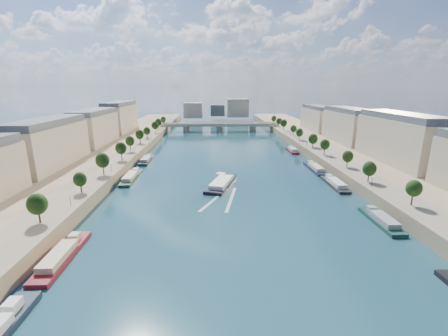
{
  "coord_description": "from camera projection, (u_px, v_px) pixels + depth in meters",
  "views": [
    {
      "loc": [
        -7.72,
        -60.02,
        41.72
      ],
      "look_at": [
        -2.19,
        74.58,
        5.0
      ],
      "focal_mm": 24.0,
      "sensor_mm": 36.0,
      "label": 1
    }
  ],
  "objects": [
    {
      "name": "quay_left",
      "position": [
        94.0,
        162.0,
        162.03
      ],
      "size": [
        44.0,
        520.0,
        5.0
      ],
      "primitive_type": "cube",
      "color": "#9E8460",
      "rests_on": "ground"
    },
    {
      "name": "tour_barge",
      "position": [
        221.0,
        183.0,
        130.47
      ],
      "size": [
        15.49,
        27.82,
        3.71
      ],
      "rotation": [
        0.0,
        0.0,
        -0.31
      ],
      "color": "black",
      "rests_on": "ground"
    },
    {
      "name": "buildings_right",
      "position": [
        369.0,
        131.0,
        176.14
      ],
      "size": [
        16.0,
        226.0,
        23.2
      ],
      "color": "#BEAB92",
      "rests_on": "ground"
    },
    {
      "name": "bridge",
      "position": [
        220.0,
        126.0,
        287.23
      ],
      "size": [
        112.0,
        12.0,
        8.15
      ],
      "color": "#C1B79E",
      "rests_on": "ground"
    },
    {
      "name": "ground",
      "position": [
        226.0,
        165.0,
        165.53
      ],
      "size": [
        700.0,
        700.0,
        0.0
      ],
      "primitive_type": "plane",
      "color": "#0D2E3D",
      "rests_on": "ground"
    },
    {
      "name": "moored_barges_left",
      "position": [
        106.0,
        205.0,
        106.43
      ],
      "size": [
        5.0,
        151.39,
        3.6
      ],
      "color": "#192437",
      "rests_on": "ground"
    },
    {
      "name": "trees_right",
      "position": [
        319.0,
        142.0,
        174.6
      ],
      "size": [
        4.8,
        268.8,
        8.26
      ],
      "color": "#382B1E",
      "rests_on": "ground"
    },
    {
      "name": "pave_right",
      "position": [
        328.0,
        155.0,
        166.46
      ],
      "size": [
        14.0,
        520.0,
        0.1
      ],
      "primitive_type": "cube",
      "color": "gray",
      "rests_on": "quay_right"
    },
    {
      "name": "buildings_left",
      "position": [
        75.0,
        133.0,
        169.41
      ],
      "size": [
        16.0,
        226.0,
        23.2
      ],
      "color": "#BEAB92",
      "rests_on": "ground"
    },
    {
      "name": "lamps_right",
      "position": [
        318.0,
        148.0,
        170.39
      ],
      "size": [
        0.36,
        200.36,
        4.28
      ],
      "color": "black",
      "rests_on": "ground"
    },
    {
      "name": "moored_barges_right",
      "position": [
        342.0,
        190.0,
        122.36
      ],
      "size": [
        5.0,
        169.72,
        3.6
      ],
      "color": "black",
      "rests_on": "ground"
    },
    {
      "name": "wake",
      "position": [
        223.0,
        199.0,
        114.69
      ],
      "size": [
        15.45,
        25.76,
        0.04
      ],
      "color": "silver",
      "rests_on": "ground"
    },
    {
      "name": "skyline",
      "position": [
        220.0,
        109.0,
        373.42
      ],
      "size": [
        79.0,
        42.0,
        22.0
      ],
      "color": "#BEAB92",
      "rests_on": "ground"
    },
    {
      "name": "pave_left",
      "position": [
        121.0,
        157.0,
        161.95
      ],
      "size": [
        14.0,
        520.0,
        0.1
      ],
      "primitive_type": "cube",
      "color": "gray",
      "rests_on": "quay_left"
    },
    {
      "name": "lamps_left",
      "position": [
        124.0,
        156.0,
        151.77
      ],
      "size": [
        0.36,
        200.36,
        4.28
      ],
      "color": "black",
      "rests_on": "ground"
    },
    {
      "name": "quay_right",
      "position": [
        354.0,
        159.0,
        167.73
      ],
      "size": [
        44.0,
        520.0,
        5.0
      ],
      "primitive_type": "cube",
      "color": "#9E8460",
      "rests_on": "ground"
    },
    {
      "name": "trees_left",
      "position": [
        125.0,
        146.0,
        162.53
      ],
      "size": [
        4.8,
        268.8,
        8.26
      ],
      "color": "#382B1E",
      "rests_on": "ground"
    }
  ]
}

